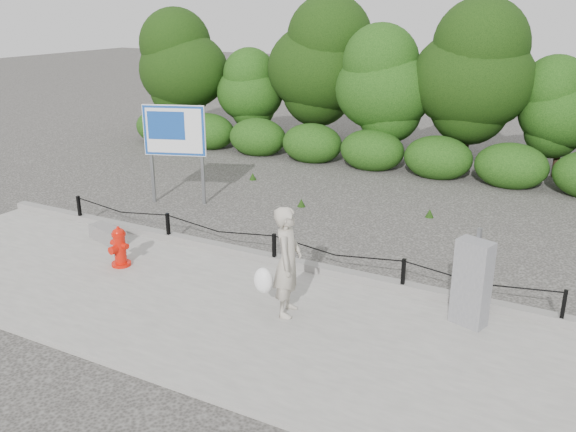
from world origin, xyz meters
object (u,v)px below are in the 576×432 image
(utility_cabinet, at_px, (472,283))
(advertising_sign, at_px, (174,135))
(fire_hydrant, at_px, (119,247))
(concrete_block, at_px, (108,234))
(pedestrian, at_px, (286,263))

(utility_cabinet, height_order, advertising_sign, advertising_sign)
(advertising_sign, bearing_deg, utility_cabinet, -40.11)
(fire_hydrant, height_order, utility_cabinet, utility_cabinet)
(fire_hydrant, bearing_deg, concrete_block, 148.96)
(pedestrian, bearing_deg, utility_cabinet, -83.65)
(utility_cabinet, distance_m, advertising_sign, 8.33)
(advertising_sign, bearing_deg, concrete_block, -101.36)
(fire_hydrant, distance_m, advertising_sign, 4.22)
(fire_hydrant, height_order, advertising_sign, advertising_sign)
(concrete_block, bearing_deg, fire_hydrant, -36.58)
(concrete_block, xyz_separation_m, utility_cabinet, (7.33, 0.03, 0.53))
(concrete_block, bearing_deg, utility_cabinet, 0.21)
(utility_cabinet, bearing_deg, concrete_block, -162.18)
(fire_hydrant, relative_size, concrete_block, 0.82)
(pedestrian, height_order, advertising_sign, advertising_sign)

